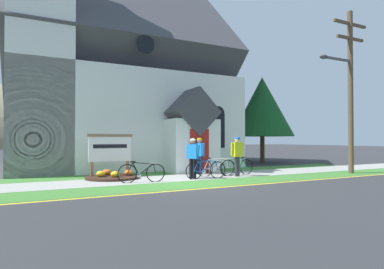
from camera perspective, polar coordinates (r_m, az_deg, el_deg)
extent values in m
plane|color=#333335|center=(15.41, -6.72, -6.88)|extent=(140.00, 140.00, 0.00)
cube|color=#A8A59E|center=(13.18, -4.59, -7.88)|extent=(32.00, 2.23, 0.01)
cube|color=#427F33|center=(11.37, -0.76, -9.01)|extent=(32.00, 1.76, 0.01)
cube|color=#427F33|center=(14.99, -7.42, -7.03)|extent=(24.00, 1.68, 0.01)
cube|color=yellow|center=(10.46, 1.74, -9.72)|extent=(28.00, 0.16, 0.01)
cube|color=white|center=(20.61, -12.84, 1.85)|extent=(11.97, 10.15, 5.18)
cube|color=#424247|center=(21.22, -12.80, 13.19)|extent=(12.47, 10.34, 10.34)
cube|color=white|center=(16.90, -25.50, 14.61)|extent=(2.74, 2.74, 12.20)
cube|color=white|center=(15.79, -0.05, -2.02)|extent=(2.40, 1.60, 2.60)
cube|color=#424247|center=(15.84, -0.05, 3.96)|extent=(2.40, 1.80, 2.40)
cube|color=maroon|center=(15.07, 1.35, -3.02)|extent=(1.00, 0.06, 2.10)
cube|color=black|center=(17.46, 4.80, 0.72)|extent=(0.76, 0.06, 1.90)
cone|color=black|center=(17.51, 4.79, 3.83)|extent=(0.80, 0.06, 0.80)
cylinder|color=black|center=(16.36, -8.35, 15.74)|extent=(0.90, 0.06, 0.90)
cube|color=#7F6047|center=(13.78, -17.56, -6.15)|extent=(0.12, 0.12, 0.67)
cube|color=#7F6047|center=(14.12, -11.55, -6.04)|extent=(0.12, 0.12, 0.67)
cube|color=white|center=(13.88, -14.50, -2.57)|extent=(1.78, 0.12, 1.05)
cube|color=#7F6047|center=(13.88, -14.49, -0.16)|extent=(1.90, 0.16, 0.12)
cube|color=black|center=(13.83, -14.46, -2.05)|extent=(1.42, 0.04, 0.16)
cylinder|color=#382319|center=(13.49, -14.08, -7.50)|extent=(2.18, 2.18, 0.10)
ellipsoid|color=orange|center=(13.62, -11.32, -6.73)|extent=(0.36, 0.36, 0.24)
ellipsoid|color=orange|center=(14.06, -15.04, -6.53)|extent=(0.36, 0.36, 0.24)
ellipsoid|color=gold|center=(13.44, -16.09, -6.79)|extent=(0.36, 0.36, 0.24)
ellipsoid|color=gold|center=(13.15, -13.65, -6.93)|extent=(0.36, 0.36, 0.24)
torus|color=black|center=(13.82, 2.28, -6.12)|extent=(0.71, 0.28, 0.74)
torus|color=black|center=(14.03, 6.47, -6.03)|extent=(0.71, 0.28, 0.74)
cylinder|color=#B7B7BC|center=(13.94, 5.06, -5.34)|extent=(0.54, 0.22, 0.49)
cylinder|color=#B7B7BC|center=(13.90, 4.60, -4.38)|extent=(0.73, 0.29, 0.05)
cylinder|color=#B7B7BC|center=(13.86, 3.51, -5.34)|extent=(0.26, 0.12, 0.49)
cylinder|color=#B7B7BC|center=(13.86, 3.13, -6.21)|extent=(0.41, 0.17, 0.09)
cylinder|color=#B7B7BC|center=(13.82, 2.66, -5.24)|extent=(0.22, 0.11, 0.43)
cylinder|color=#B7B7BC|center=(14.01, 6.30, -5.21)|extent=(0.12, 0.07, 0.41)
ellipsoid|color=black|center=(13.82, 3.04, -4.25)|extent=(0.25, 0.15, 0.05)
cylinder|color=silver|center=(13.98, 6.14, -4.30)|extent=(0.42, 0.17, 0.03)
cylinder|color=silver|center=(13.90, 3.97, -6.30)|extent=(0.18, 0.08, 0.18)
torus|color=black|center=(12.00, -11.54, -6.94)|extent=(0.71, 0.14, 0.72)
torus|color=black|center=(12.17, -6.57, -6.87)|extent=(0.71, 0.14, 0.72)
cylinder|color=black|center=(12.08, -8.24, -6.21)|extent=(0.57, 0.12, 0.42)
cylinder|color=black|center=(12.05, -8.79, -5.12)|extent=(0.78, 0.15, 0.10)
cylinder|color=black|center=(12.02, -10.08, -6.07)|extent=(0.27, 0.07, 0.48)
cylinder|color=black|center=(12.03, -10.54, -7.05)|extent=(0.43, 0.10, 0.09)
cylinder|color=black|center=(11.99, -11.09, -5.96)|extent=(0.23, 0.07, 0.43)
cylinder|color=black|center=(12.14, -6.77, -6.07)|extent=(0.12, 0.05, 0.35)
ellipsoid|color=black|center=(11.98, -10.63, -4.84)|extent=(0.25, 0.11, 0.05)
cylinder|color=silver|center=(12.12, -6.96, -5.17)|extent=(0.44, 0.09, 0.03)
cylinder|color=silver|center=(12.06, -9.54, -7.16)|extent=(0.18, 0.05, 0.18)
torus|color=black|center=(14.91, 9.72, -5.76)|extent=(0.72, 0.04, 0.72)
torus|color=black|center=(14.34, 6.43, -5.96)|extent=(0.72, 0.04, 0.72)
cylinder|color=#19723F|center=(14.52, 7.58, -5.30)|extent=(0.55, 0.04, 0.43)
cylinder|color=#19723F|center=(14.57, 7.94, -4.36)|extent=(0.75, 0.04, 0.10)
cylinder|color=#19723F|center=(14.73, 8.79, -5.11)|extent=(0.26, 0.04, 0.49)
cylinder|color=#19723F|center=(14.80, 9.08, -5.90)|extent=(0.41, 0.04, 0.09)
cylinder|color=#19723F|center=(14.84, 9.43, -4.97)|extent=(0.22, 0.04, 0.43)
cylinder|color=#19723F|center=(14.35, 6.57, -5.25)|extent=(0.12, 0.04, 0.36)
ellipsoid|color=black|center=(14.78, 9.14, -4.06)|extent=(0.24, 0.08, 0.05)
cylinder|color=silver|center=(14.36, 6.70, -4.46)|extent=(0.44, 0.03, 0.03)
cylinder|color=silver|center=(14.68, 8.43, -6.04)|extent=(0.18, 0.02, 0.18)
torus|color=black|center=(12.82, 0.35, -6.58)|extent=(0.71, 0.08, 0.71)
torus|color=black|center=(13.28, 4.63, -6.38)|extent=(0.71, 0.08, 0.71)
cylinder|color=#194CA5|center=(13.10, 3.21, -5.72)|extent=(0.58, 0.07, 0.46)
cylinder|color=#194CA5|center=(13.03, 2.74, -4.79)|extent=(0.79, 0.09, 0.04)
cylinder|color=#194CA5|center=(12.93, 1.63, -5.78)|extent=(0.27, 0.05, 0.45)
cylinder|color=#194CA5|center=(12.91, 1.23, -6.65)|extent=(0.43, 0.06, 0.09)
cylinder|color=#194CA5|center=(12.84, 0.75, -5.70)|extent=(0.23, 0.05, 0.40)
cylinder|color=#194CA5|center=(13.24, 4.47, -5.56)|extent=(0.12, 0.04, 0.39)
ellipsoid|color=black|center=(12.86, 1.15, -4.70)|extent=(0.24, 0.10, 0.05)
cylinder|color=silver|center=(13.21, 4.30, -4.65)|extent=(0.44, 0.06, 0.03)
cylinder|color=silver|center=(13.00, 2.10, -6.72)|extent=(0.18, 0.03, 0.18)
cylinder|color=#2D2D33|center=(13.96, 7.97, -5.74)|extent=(0.15, 0.15, 0.86)
cylinder|color=#2D2D33|center=(14.03, 8.25, -5.71)|extent=(0.15, 0.15, 0.86)
cube|color=yellow|center=(13.95, 8.11, -2.69)|extent=(0.52, 0.31, 0.63)
sphere|color=beige|center=(13.95, 8.10, -0.95)|extent=(0.22, 0.22, 0.22)
ellipsoid|color=#1E59B2|center=(13.95, 8.10, -0.70)|extent=(0.29, 0.32, 0.16)
cylinder|color=yellow|center=(13.76, 7.17, -2.58)|extent=(0.09, 0.12, 0.57)
cylinder|color=yellow|center=(14.14, 9.01, -2.53)|extent=(0.09, 0.14, 0.57)
cylinder|color=black|center=(13.00, 0.44, -6.19)|extent=(0.15, 0.15, 0.82)
cylinder|color=black|center=(13.09, -0.17, -6.15)|extent=(0.15, 0.15, 0.82)
cube|color=blue|center=(13.00, 0.14, -3.07)|extent=(0.41, 0.50, 0.60)
sphere|color=#936B51|center=(12.99, 0.14, -1.29)|extent=(0.21, 0.21, 0.21)
ellipsoid|color=silver|center=(12.99, 0.14, -1.03)|extent=(0.34, 0.33, 0.15)
cylinder|color=blue|center=(12.82, 1.11, -2.97)|extent=(0.09, 0.24, 0.54)
cylinder|color=blue|center=(13.18, -0.81, -2.91)|extent=(0.09, 0.12, 0.54)
cylinder|color=#191E38|center=(14.83, 1.05, -5.51)|extent=(0.15, 0.15, 0.83)
cylinder|color=#191E38|center=(14.66, 1.66, -5.56)|extent=(0.15, 0.15, 0.83)
cube|color=blue|center=(14.70, 1.35, -2.73)|extent=(0.32, 0.50, 0.61)
sphere|color=tan|center=(14.69, 1.35, -1.13)|extent=(0.22, 0.22, 0.22)
ellipsoid|color=gold|center=(14.69, 1.35, -0.90)|extent=(0.32, 0.29, 0.15)
cylinder|color=blue|center=(14.94, 0.72, -2.59)|extent=(0.09, 0.22, 0.55)
cylinder|color=blue|center=(14.47, 2.01, -2.64)|extent=(0.09, 0.20, 0.55)
cylinder|color=brown|center=(17.06, 26.59, 6.85)|extent=(0.24, 0.24, 7.76)
cube|color=brown|center=(17.79, 26.52, 17.37)|extent=(2.20, 0.12, 0.12)
cube|color=brown|center=(17.59, 26.53, 15.20)|extent=(1.80, 0.12, 0.12)
cube|color=#4C4C51|center=(16.62, 24.66, 12.22)|extent=(1.80, 0.10, 0.10)
ellipsoid|color=#3F3F44|center=(15.95, 22.59, 12.77)|extent=(0.44, 0.28, 0.20)
cylinder|color=#4C3823|center=(22.83, 12.53, -2.62)|extent=(0.31, 0.31, 1.84)
cone|color=#14471E|center=(22.93, 12.50, 4.90)|extent=(4.37, 4.37, 4.17)
ellipsoid|color=#847A5B|center=(80.35, -28.31, -1.95)|extent=(87.35, 40.71, 26.81)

